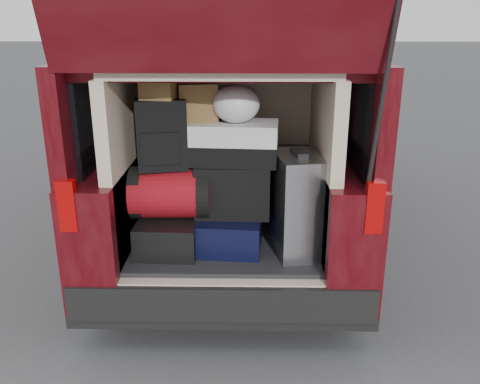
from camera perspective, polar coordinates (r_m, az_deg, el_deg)
The scene contains 13 objects.
ground at distance 3.61m, azimuth -1.73°, elevation -15.00°, with size 80.00×80.00×0.00m, color #3A3A3D.
minivan at distance 4.97m, azimuth -0.85°, elevation 6.19°, with size 1.90×5.35×2.77m.
load_floor at distance 3.71m, azimuth -1.57°, elevation -9.08°, with size 1.24×1.05×0.55m, color black.
black_hardshell at distance 3.46m, azimuth -7.81°, elevation -4.37°, with size 0.39×0.54×0.22m, color black.
navy_hardshell at distance 3.44m, azimuth -1.06°, elevation -4.27°, with size 0.41×0.51×0.22m, color black.
silver_roller at distance 3.30m, azimuth 6.43°, elevation -1.36°, with size 0.27×0.44×0.66m, color white.
red_duffel at distance 3.36m, azimuth -7.82°, elevation -0.05°, with size 0.51×0.33×0.33m, color maroon.
black_soft_case at distance 3.36m, azimuth -0.82°, elevation 0.35°, with size 0.49×0.29×0.35m, color black.
backpack at distance 3.25m, azimuth -8.81°, elevation 6.39°, with size 0.31×0.19×0.44m, color black.
twotone_duffel at distance 3.29m, azimuth -1.00°, elevation 5.56°, with size 0.60×0.31×0.27m, color silver.
grocery_sack_lower at distance 3.20m, azimuth -9.17°, elevation 11.91°, with size 0.20×0.17×0.18m, color brown.
grocery_sack_upper at distance 3.31m, azimuth -4.81°, elevation 10.05°, with size 0.24×0.20×0.24m, color brown.
plastic_bag_center at distance 3.22m, azimuth -0.42°, elevation 9.84°, with size 0.30×0.28×0.24m, color silver.
Camera 1 is at (0.16, -2.98, 2.03)m, focal length 38.00 mm.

